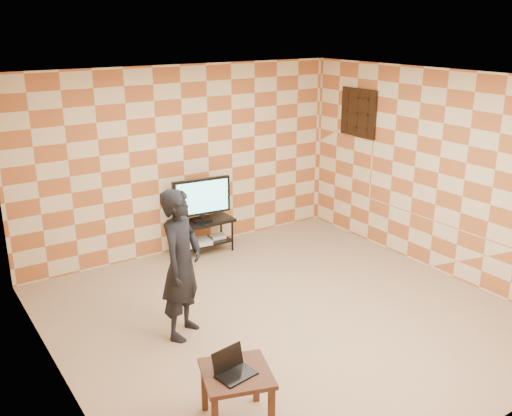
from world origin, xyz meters
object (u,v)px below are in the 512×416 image
object	(u,v)px
person	(181,264)
side_table	(237,381)
tv_stand	(203,230)
tv	(202,198)

from	to	relation	value
person	side_table	bearing A→B (deg)	-138.30
tv_stand	person	distance (m)	2.33
side_table	tv_stand	bearing A→B (deg)	66.07
side_table	person	bearing A→B (deg)	79.91
tv	side_table	distance (m)	3.82
side_table	person	xyz separation A→B (m)	(0.28, 1.56, 0.41)
tv_stand	side_table	world-z (taller)	same
person	tv	bearing A→B (deg)	18.28
tv_stand	side_table	xyz separation A→B (m)	(-1.54, -3.47, 0.05)
tv_stand	tv	distance (m)	0.49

